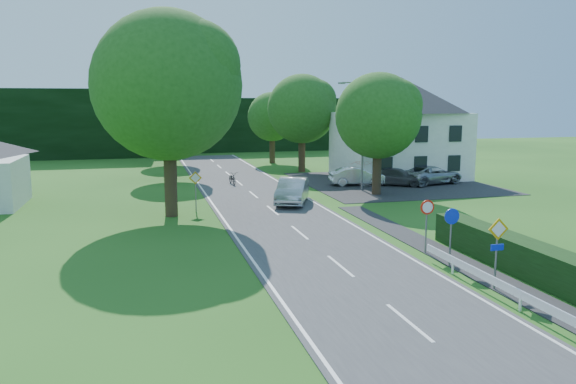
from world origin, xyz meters
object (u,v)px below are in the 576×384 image
object	(u,v)px
parked_car_silver_b	(432,175)
moving_car	(292,191)
streetlight	(361,130)
parked_car_grey	(397,177)
motorcycle	(232,178)
parasol	(364,173)
parked_car_silver_a	(357,176)

from	to	relation	value
parked_car_silver_b	moving_car	bearing A→B (deg)	99.18
streetlight	parked_car_grey	world-z (taller)	streetlight
streetlight	parked_car_grey	xyz separation A→B (m)	(3.79, 1.61, -3.76)
motorcycle	parked_car_grey	world-z (taller)	parked_car_grey
parked_car_grey	parked_car_silver_b	bearing A→B (deg)	-54.97
motorcycle	parked_car_silver_b	bearing A→B (deg)	-18.10
parked_car_silver_b	parasol	xyz separation A→B (m)	(-5.63, 0.52, 0.30)
streetlight	parked_car_silver_b	distance (m)	7.88
streetlight	parasol	xyz separation A→B (m)	(1.14, 2.13, -3.41)
streetlight	parasol	world-z (taller)	streetlight
parked_car_silver_a	parked_car_silver_b	world-z (taller)	same
parked_car_silver_b	motorcycle	bearing A→B (deg)	62.24
parked_car_silver_a	parked_car_grey	bearing A→B (deg)	-97.18
motorcycle	parasol	distance (m)	10.38
motorcycle	parked_car_silver_a	distance (m)	9.87
moving_car	parasol	size ratio (longest dim) A/B	2.18
parked_car_silver_a	parked_car_silver_b	distance (m)	6.12
parked_car_silver_a	parasol	bearing A→B (deg)	-115.21
moving_car	parked_car_silver_a	world-z (taller)	moving_car
motorcycle	parked_car_silver_a	xyz separation A→B (m)	(9.41, -2.98, 0.22)
parasol	parked_car_grey	bearing A→B (deg)	-11.09
streetlight	moving_car	world-z (taller)	streetlight
streetlight	parked_car_silver_b	bearing A→B (deg)	13.35
parked_car_silver_a	parked_car_silver_b	bearing A→B (deg)	-90.21
motorcycle	parked_car_grey	xyz separation A→B (m)	(12.49, -3.78, 0.16)
streetlight	parked_car_silver_a	size ratio (longest dim) A/B	1.83
parked_car_silver_a	parked_car_grey	size ratio (longest dim) A/B	0.96
moving_car	parked_car_silver_b	bearing A→B (deg)	45.12
motorcycle	parasol	size ratio (longest dim) A/B	0.85
parked_car_silver_a	parked_car_grey	distance (m)	3.18
moving_car	parked_car_silver_a	distance (m)	9.48
moving_car	motorcycle	world-z (taller)	moving_car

